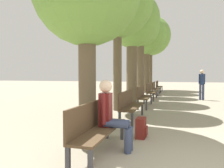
{
  "coord_description": "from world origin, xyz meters",
  "views": [
    {
      "loc": [
        -0.53,
        -2.78,
        1.37
      ],
      "look_at": [
        -2.98,
        5.63,
        1.0
      ],
      "focal_mm": 35.0,
      "sensor_mm": 36.0,
      "label": 1
    }
  ],
  "objects_px": {
    "bench_row_1": "(129,103)",
    "pedestrian_near": "(202,83)",
    "bench_row_0": "(96,124)",
    "bench_row_5": "(158,85)",
    "tree_row_2": "(132,22)",
    "bench_row_2": "(143,95)",
    "tree_row_5": "(151,36)",
    "backpack": "(141,128)",
    "person_seated": "(112,113)",
    "bench_row_4": "(155,87)",
    "tree_row_1": "(118,3)",
    "bench_row_3": "(150,90)",
    "tree_row_4": "(147,36)",
    "tree_row_3": "(141,30)"
  },
  "relations": [
    {
      "from": "bench_row_0",
      "to": "tree_row_4",
      "type": "relative_size",
      "value": 0.32
    },
    {
      "from": "tree_row_5",
      "to": "tree_row_2",
      "type": "bearing_deg",
      "value": -90.0
    },
    {
      "from": "tree_row_5",
      "to": "backpack",
      "type": "bearing_deg",
      "value": -84.49
    },
    {
      "from": "tree_row_4",
      "to": "tree_row_1",
      "type": "bearing_deg",
      "value": -90.0
    },
    {
      "from": "bench_row_2",
      "to": "pedestrian_near",
      "type": "relative_size",
      "value": 1.14
    },
    {
      "from": "person_seated",
      "to": "backpack",
      "type": "relative_size",
      "value": 2.94
    },
    {
      "from": "tree_row_4",
      "to": "tree_row_2",
      "type": "bearing_deg",
      "value": -90.0
    },
    {
      "from": "bench_row_0",
      "to": "pedestrian_near",
      "type": "xyz_separation_m",
      "value": [
        2.71,
        9.18,
        0.43
      ]
    },
    {
      "from": "tree_row_5",
      "to": "bench_row_0",
      "type": "bearing_deg",
      "value": -87.1
    },
    {
      "from": "bench_row_1",
      "to": "tree_row_1",
      "type": "distance_m",
      "value": 4.05
    },
    {
      "from": "tree_row_5",
      "to": "backpack",
      "type": "xyz_separation_m",
      "value": [
        1.44,
        -14.96,
        -4.59
      ]
    },
    {
      "from": "bench_row_1",
      "to": "bench_row_2",
      "type": "xyz_separation_m",
      "value": [
        0.0,
        2.89,
        0.0
      ]
    },
    {
      "from": "bench_row_3",
      "to": "backpack",
      "type": "distance_m",
      "value": 7.57
    },
    {
      "from": "bench_row_1",
      "to": "tree_row_2",
      "type": "height_order",
      "value": "tree_row_2"
    },
    {
      "from": "tree_row_3",
      "to": "bench_row_0",
      "type": "bearing_deg",
      "value": -85.47
    },
    {
      "from": "pedestrian_near",
      "to": "tree_row_5",
      "type": "bearing_deg",
      "value": 117.04
    },
    {
      "from": "bench_row_2",
      "to": "backpack",
      "type": "relative_size",
      "value": 4.3
    },
    {
      "from": "bench_row_0",
      "to": "tree_row_1",
      "type": "xyz_separation_m",
      "value": [
        -0.82,
        4.58,
        3.59
      ]
    },
    {
      "from": "tree_row_1",
      "to": "tree_row_5",
      "type": "bearing_deg",
      "value": 90.0
    },
    {
      "from": "bench_row_4",
      "to": "tree_row_5",
      "type": "xyz_separation_m",
      "value": [
        -0.82,
        4.53,
        4.29
      ]
    },
    {
      "from": "bench_row_4",
      "to": "backpack",
      "type": "relative_size",
      "value": 4.3
    },
    {
      "from": "tree_row_1",
      "to": "tree_row_2",
      "type": "xyz_separation_m",
      "value": [
        0.0,
        2.84,
        -0.04
      ]
    },
    {
      "from": "bench_row_1",
      "to": "backpack",
      "type": "relative_size",
      "value": 4.3
    },
    {
      "from": "backpack",
      "to": "pedestrian_near",
      "type": "relative_size",
      "value": 0.26
    },
    {
      "from": "tree_row_3",
      "to": "tree_row_4",
      "type": "relative_size",
      "value": 0.93
    },
    {
      "from": "bench_row_0",
      "to": "pedestrian_near",
      "type": "height_order",
      "value": "pedestrian_near"
    },
    {
      "from": "tree_row_1",
      "to": "bench_row_4",
      "type": "bearing_deg",
      "value": 83.34
    },
    {
      "from": "bench_row_0",
      "to": "bench_row_4",
      "type": "height_order",
      "value": "same"
    },
    {
      "from": "bench_row_4",
      "to": "tree_row_4",
      "type": "bearing_deg",
      "value": 116.18
    },
    {
      "from": "tree_row_2",
      "to": "tree_row_3",
      "type": "relative_size",
      "value": 1.01
    },
    {
      "from": "bench_row_5",
      "to": "backpack",
      "type": "bearing_deg",
      "value": -87.31
    },
    {
      "from": "backpack",
      "to": "pedestrian_near",
      "type": "height_order",
      "value": "pedestrian_near"
    },
    {
      "from": "tree_row_1",
      "to": "pedestrian_near",
      "type": "bearing_deg",
      "value": 52.55
    },
    {
      "from": "tree_row_3",
      "to": "tree_row_5",
      "type": "height_order",
      "value": "tree_row_5"
    },
    {
      "from": "tree_row_3",
      "to": "tree_row_4",
      "type": "distance_m",
      "value": 2.93
    },
    {
      "from": "tree_row_2",
      "to": "backpack",
      "type": "xyz_separation_m",
      "value": [
        1.44,
        -6.27,
        -3.85
      ]
    },
    {
      "from": "bench_row_1",
      "to": "pedestrian_near",
      "type": "relative_size",
      "value": 1.14
    },
    {
      "from": "bench_row_5",
      "to": "tree_row_2",
      "type": "bearing_deg",
      "value": -96.61
    },
    {
      "from": "bench_row_2",
      "to": "tree_row_3",
      "type": "relative_size",
      "value": 0.34
    },
    {
      "from": "bench_row_3",
      "to": "pedestrian_near",
      "type": "relative_size",
      "value": 1.14
    },
    {
      "from": "tree_row_5",
      "to": "backpack",
      "type": "distance_m",
      "value": 15.71
    },
    {
      "from": "bench_row_1",
      "to": "bench_row_3",
      "type": "distance_m",
      "value": 5.78
    },
    {
      "from": "bench_row_4",
      "to": "tree_row_1",
      "type": "relative_size",
      "value": 0.34
    },
    {
      "from": "bench_row_0",
      "to": "person_seated",
      "type": "distance_m",
      "value": 0.35
    },
    {
      "from": "bench_row_4",
      "to": "bench_row_2",
      "type": "bearing_deg",
      "value": -90.0
    },
    {
      "from": "tree_row_4",
      "to": "bench_row_3",
      "type": "bearing_deg",
      "value": -79.83
    },
    {
      "from": "tree_row_1",
      "to": "person_seated",
      "type": "height_order",
      "value": "tree_row_1"
    },
    {
      "from": "bench_row_5",
      "to": "pedestrian_near",
      "type": "xyz_separation_m",
      "value": [
        2.71,
        -5.28,
        0.43
      ]
    },
    {
      "from": "tree_row_2",
      "to": "bench_row_4",
      "type": "bearing_deg",
      "value": 78.87
    },
    {
      "from": "bench_row_2",
      "to": "bench_row_5",
      "type": "relative_size",
      "value": 1.0
    }
  ]
}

